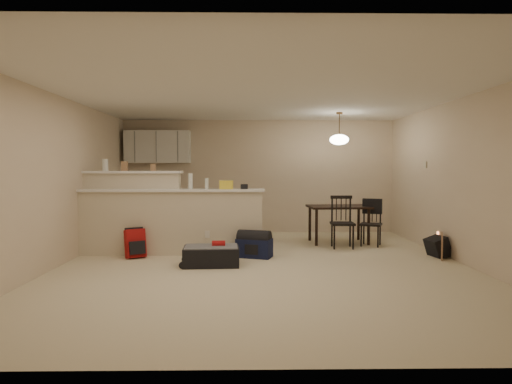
{
  "coord_description": "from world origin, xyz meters",
  "views": [
    {
      "loc": [
        -0.22,
        -6.68,
        1.44
      ],
      "look_at": [
        -0.1,
        0.7,
        1.05
      ],
      "focal_mm": 32.0,
      "sensor_mm": 36.0,
      "label": 1
    }
  ],
  "objects_px": {
    "pendant_lamp": "(339,139)",
    "red_backpack": "(135,244)",
    "dining_table": "(339,210)",
    "navy_duffel": "(254,248)",
    "black_daypack": "(438,247)",
    "suitcase": "(211,256)",
    "dining_chair_near": "(342,222)",
    "dining_chair_far": "(371,223)"
  },
  "relations": [
    {
      "from": "suitcase",
      "to": "red_backpack",
      "type": "distance_m",
      "value": 1.41
    },
    {
      "from": "red_backpack",
      "to": "dining_table",
      "type": "bearing_deg",
      "value": -6.73
    },
    {
      "from": "pendant_lamp",
      "to": "dining_chair_far",
      "type": "relative_size",
      "value": 0.73
    },
    {
      "from": "red_backpack",
      "to": "suitcase",
      "type": "bearing_deg",
      "value": -53.95
    },
    {
      "from": "dining_table",
      "to": "suitcase",
      "type": "height_order",
      "value": "dining_table"
    },
    {
      "from": "pendant_lamp",
      "to": "red_backpack",
      "type": "height_order",
      "value": "pendant_lamp"
    },
    {
      "from": "dining_chair_near",
      "to": "red_backpack",
      "type": "xyz_separation_m",
      "value": [
        -3.51,
        -0.84,
        -0.24
      ]
    },
    {
      "from": "dining_chair_near",
      "to": "dining_chair_far",
      "type": "distance_m",
      "value": 0.61
    },
    {
      "from": "dining_table",
      "to": "dining_chair_near",
      "type": "height_order",
      "value": "dining_chair_near"
    },
    {
      "from": "pendant_lamp",
      "to": "black_daypack",
      "type": "distance_m",
      "value": 2.68
    },
    {
      "from": "dining_chair_near",
      "to": "dining_table",
      "type": "bearing_deg",
      "value": 88.6
    },
    {
      "from": "black_daypack",
      "to": "dining_chair_far",
      "type": "bearing_deg",
      "value": 27.77
    },
    {
      "from": "dining_chair_near",
      "to": "suitcase",
      "type": "relative_size",
      "value": 1.16
    },
    {
      "from": "dining_table",
      "to": "dining_chair_far",
      "type": "relative_size",
      "value": 1.41
    },
    {
      "from": "navy_duffel",
      "to": "dining_chair_near",
      "type": "bearing_deg",
      "value": 45.97
    },
    {
      "from": "pendant_lamp",
      "to": "red_backpack",
      "type": "relative_size",
      "value": 1.36
    },
    {
      "from": "dining_chair_near",
      "to": "navy_duffel",
      "type": "bearing_deg",
      "value": -149.71
    },
    {
      "from": "dining_table",
      "to": "navy_duffel",
      "type": "relative_size",
      "value": 2.16
    },
    {
      "from": "pendant_lamp",
      "to": "navy_duffel",
      "type": "xyz_separation_m",
      "value": [
        -1.64,
        -1.41,
        -1.84
      ]
    },
    {
      "from": "red_backpack",
      "to": "black_daypack",
      "type": "height_order",
      "value": "red_backpack"
    },
    {
      "from": "dining_table",
      "to": "black_daypack",
      "type": "distance_m",
      "value": 2.01
    },
    {
      "from": "suitcase",
      "to": "dining_table",
      "type": "bearing_deg",
      "value": 38.2
    },
    {
      "from": "dining_chair_near",
      "to": "dining_chair_far",
      "type": "xyz_separation_m",
      "value": [
        0.57,
        0.21,
        -0.04
      ]
    },
    {
      "from": "pendant_lamp",
      "to": "suitcase",
      "type": "xyz_separation_m",
      "value": [
        -2.28,
        -2.02,
        -1.85
      ]
    },
    {
      "from": "red_backpack",
      "to": "navy_duffel",
      "type": "height_order",
      "value": "red_backpack"
    },
    {
      "from": "dining_table",
      "to": "red_backpack",
      "type": "height_order",
      "value": "dining_table"
    },
    {
      "from": "dining_chair_near",
      "to": "red_backpack",
      "type": "distance_m",
      "value": 3.62
    },
    {
      "from": "dining_chair_far",
      "to": "red_backpack",
      "type": "height_order",
      "value": "dining_chair_far"
    },
    {
      "from": "navy_duffel",
      "to": "dining_chair_far",
      "type": "bearing_deg",
      "value": 44.18
    },
    {
      "from": "navy_duffel",
      "to": "pendant_lamp",
      "type": "bearing_deg",
      "value": 59.11
    },
    {
      "from": "navy_duffel",
      "to": "black_daypack",
      "type": "bearing_deg",
      "value": 18.3
    },
    {
      "from": "pendant_lamp",
      "to": "dining_chair_near",
      "type": "relative_size",
      "value": 0.66
    },
    {
      "from": "dining_table",
      "to": "navy_duffel",
      "type": "bearing_deg",
      "value": -143.11
    },
    {
      "from": "dining_table",
      "to": "dining_chair_far",
      "type": "distance_m",
      "value": 0.67
    },
    {
      "from": "dining_chair_far",
      "to": "navy_duffel",
      "type": "xyz_separation_m",
      "value": [
        -2.17,
        -1.05,
        -0.27
      ]
    },
    {
      "from": "dining_chair_far",
      "to": "red_backpack",
      "type": "distance_m",
      "value": 4.22
    },
    {
      "from": "dining_table",
      "to": "dining_chair_near",
      "type": "relative_size",
      "value": 1.27
    },
    {
      "from": "pendant_lamp",
      "to": "suitcase",
      "type": "bearing_deg",
      "value": -138.49
    },
    {
      "from": "pendant_lamp",
      "to": "navy_duffel",
      "type": "height_order",
      "value": "pendant_lamp"
    },
    {
      "from": "dining_chair_near",
      "to": "dining_chair_far",
      "type": "height_order",
      "value": "dining_chair_near"
    },
    {
      "from": "pendant_lamp",
      "to": "navy_duffel",
      "type": "bearing_deg",
      "value": -139.19
    },
    {
      "from": "pendant_lamp",
      "to": "black_daypack",
      "type": "height_order",
      "value": "pendant_lamp"
    }
  ]
}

